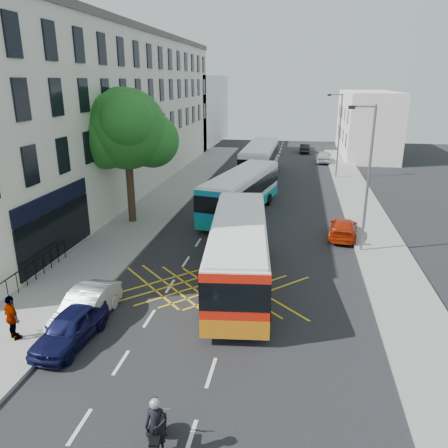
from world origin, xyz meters
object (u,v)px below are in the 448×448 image
at_px(bus_mid, 241,192).
at_px(parked_car_silver, 86,307).
at_px(parked_car_blue, 70,328).
at_px(bus_near, 239,251).
at_px(distant_car_dark, 305,148).
at_px(bus_far, 260,160).
at_px(motorbike, 157,429).
at_px(street_tree, 126,130).
at_px(lamp_near, 367,172).
at_px(distant_car_grey, 257,151).
at_px(distant_car_silver, 324,157).
at_px(pedestrian_far, 12,318).
at_px(red_hatchback, 343,228).
at_px(lamp_far, 338,132).

relative_size(bus_mid, parked_car_silver, 2.79).
height_order(parked_car_blue, parked_car_silver, parked_car_silver).
height_order(bus_near, bus_mid, bus_near).
xyz_separation_m(bus_mid, distant_car_dark, (4.81, 29.60, -1.01)).
bearing_deg(parked_car_silver, bus_mid, 76.53).
height_order(bus_mid, parked_car_blue, bus_mid).
bearing_deg(bus_far, parked_car_silver, -97.57).
bearing_deg(bus_near, motorbike, -99.90).
distance_m(street_tree, parked_car_blue, 15.51).
distance_m(bus_mid, parked_car_silver, 16.67).
xyz_separation_m(lamp_near, parked_car_silver, (-11.80, -9.67, -3.95)).
height_order(street_tree, parked_car_blue, street_tree).
bearing_deg(bus_far, bus_mid, -89.81).
distance_m(parked_car_blue, distant_car_grey, 43.74).
distance_m(parked_car_blue, distant_car_silver, 41.42).
bearing_deg(pedestrian_far, bus_near, -108.35).
xyz_separation_m(parked_car_blue, parked_car_silver, (-0.12, 1.48, 0.03)).
xyz_separation_m(bus_near, distant_car_dark, (3.43, 41.04, -1.03)).
height_order(red_hatchback, distant_car_grey, distant_car_grey).
bearing_deg(street_tree, lamp_far, 49.19).
distance_m(street_tree, distant_car_grey, 30.60).
xyz_separation_m(parked_car_silver, distant_car_grey, (2.72, 42.18, -0.02)).
relative_size(bus_near, red_hatchback, 2.78).
xyz_separation_m(lamp_near, bus_far, (-7.44, 19.20, -2.86)).
height_order(bus_near, motorbike, bus_near).
bearing_deg(pedestrian_far, bus_mid, -77.94).
relative_size(lamp_near, bus_far, 0.67).
relative_size(lamp_far, distant_car_silver, 1.93).
bearing_deg(distant_car_silver, lamp_near, 94.82).
height_order(street_tree, lamp_near, street_tree).
xyz_separation_m(lamp_far, parked_car_blue, (-11.67, -31.15, -3.99)).
distance_m(parked_car_silver, distant_car_dark, 46.58).
xyz_separation_m(distant_car_grey, distant_car_dark, (6.27, 3.52, -0.03)).
bearing_deg(distant_car_grey, bus_near, -80.19).
xyz_separation_m(motorbike, pedestrian_far, (-6.86, 4.09, 0.19)).
bearing_deg(lamp_far, distant_car_silver, 94.53).
height_order(motorbike, parked_car_blue, motorbike).
bearing_deg(street_tree, lamp_near, -11.40).
xyz_separation_m(red_hatchback, pedestrian_far, (-13.07, -13.94, 0.44)).
bearing_deg(bus_far, motorbike, -88.11).
bearing_deg(parked_car_blue, distant_car_grey, 91.11).
height_order(bus_mid, red_hatchback, bus_mid).
distance_m(bus_far, red_hatchback, 18.07).
xyz_separation_m(bus_near, distant_car_silver, (5.55, 33.80, -0.93)).
relative_size(bus_mid, parked_car_blue, 3.03).
bearing_deg(red_hatchback, distant_car_grey, -67.67).
distance_m(street_tree, pedestrian_far, 15.39).
bearing_deg(lamp_far, parked_car_blue, -110.54).
bearing_deg(parked_car_blue, street_tree, 106.63).
height_order(street_tree, distant_car_silver, street_tree).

